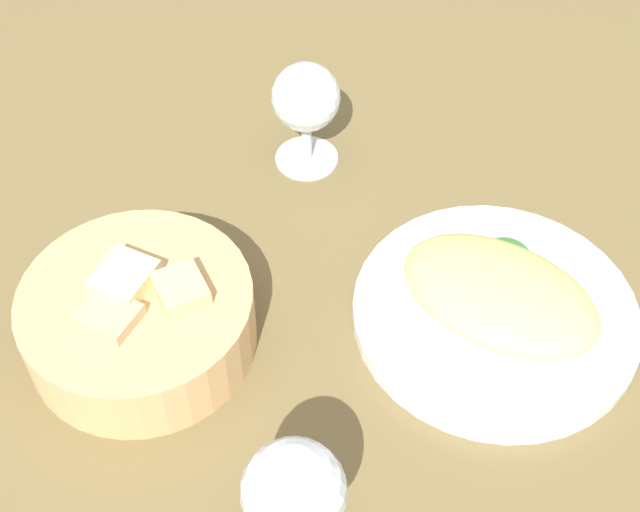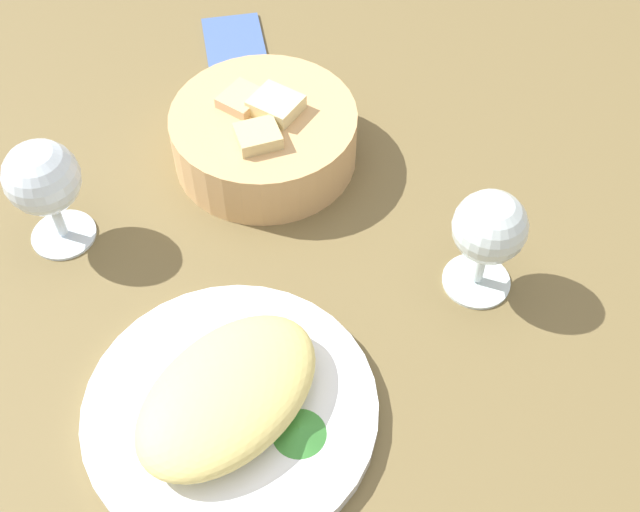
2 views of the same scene
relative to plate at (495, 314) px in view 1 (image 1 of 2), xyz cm
name	(u,v)px [view 1 (image 1 of 2)]	position (x,y,z in cm)	size (l,w,h in cm)	color
ground_plane	(278,332)	(12.07, 14.36, -1.70)	(140.00, 140.00, 2.00)	brown
plate	(495,314)	(0.00, 0.00, 0.00)	(24.51, 24.51, 1.40)	white
omelette	(500,294)	(0.00, 0.00, 2.68)	(17.31, 11.20, 3.96)	#DFCC73
lettuce_garnish	(508,252)	(3.32, -5.32, 1.21)	(4.44, 4.44, 1.03)	#3B8C38
bread_basket	(139,317)	(18.36, 23.71, 2.52)	(19.08, 19.08, 7.61)	tan
wine_glass_near	(306,102)	(25.88, -1.31, 6.66)	(6.62, 6.62, 11.33)	silver
wine_glass_far	(294,495)	(-3.64, 25.86, 7.02)	(7.04, 7.04, 11.80)	silver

